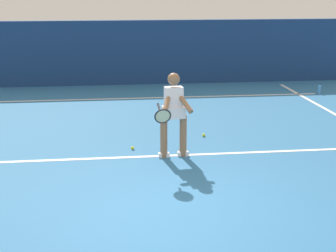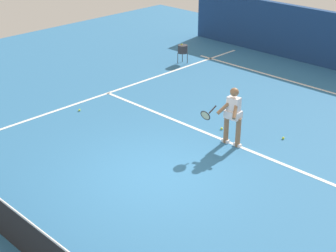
% 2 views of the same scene
% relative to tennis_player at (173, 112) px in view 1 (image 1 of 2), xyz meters
% --- Properties ---
extents(ground_plane, '(26.06, 26.06, 0.00)m').
position_rel_tennis_player_xyz_m(ground_plane, '(0.33, 2.38, -0.85)').
color(ground_plane, teal).
extents(court_back_wall, '(14.39, 0.24, 2.02)m').
position_rel_tennis_player_xyz_m(court_back_wall, '(0.33, -7.34, 0.16)').
color(court_back_wall, navy).
rests_on(court_back_wall, ground).
extents(baseline_marking, '(10.39, 0.10, 0.01)m').
position_rel_tennis_player_xyz_m(baseline_marking, '(0.33, -5.14, -0.84)').
color(baseline_marking, white).
rests_on(baseline_marking, ground).
extents(service_line_marking, '(9.39, 0.10, 0.01)m').
position_rel_tennis_player_xyz_m(service_line_marking, '(0.33, -0.07, -0.84)').
color(service_line_marking, white).
rests_on(service_line_marking, ground).
extents(tennis_player, '(0.74, 0.97, 1.55)m').
position_rel_tennis_player_xyz_m(tennis_player, '(0.00, 0.00, 0.00)').
color(tennis_player, '#8C6647').
rests_on(tennis_player, ground).
extents(tennis_ball_mid, '(0.07, 0.07, 0.07)m').
position_rel_tennis_player_xyz_m(tennis_ball_mid, '(0.72, -0.53, -0.81)').
color(tennis_ball_mid, '#D1E533').
rests_on(tennis_ball_mid, ground).
extents(tennis_ball_far, '(0.07, 0.07, 0.07)m').
position_rel_tennis_player_xyz_m(tennis_ball_far, '(-0.80, -1.21, -0.81)').
color(tennis_ball_far, '#D1E533').
rests_on(tennis_ball_far, ground).
extents(water_bottle, '(0.07, 0.07, 0.24)m').
position_rel_tennis_player_xyz_m(water_bottle, '(-4.99, -5.13, -0.73)').
color(water_bottle, '#4C9EE5').
rests_on(water_bottle, ground).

